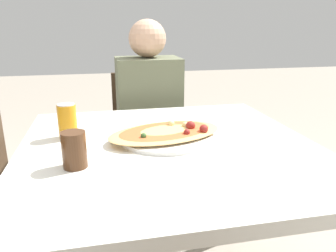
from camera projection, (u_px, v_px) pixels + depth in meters
name	position (u px, v px, depth m)	size (l,w,h in m)	color
dining_table	(169.00, 165.00, 1.15)	(1.00, 0.99, 0.76)	silver
chair_far_seated	(147.00, 138.00, 1.98)	(0.40, 0.40, 0.88)	#3F2D1E
person_seated	(149.00, 111.00, 1.82)	(0.34, 0.28, 1.18)	#2D2D38
pizza_main	(166.00, 134.00, 1.17)	(0.47, 0.34, 0.06)	white
soda_can	(67.00, 121.00, 1.17)	(0.07, 0.07, 0.12)	orange
drink_glass	(74.00, 150.00, 0.93)	(0.07, 0.07, 0.11)	#4C2D19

